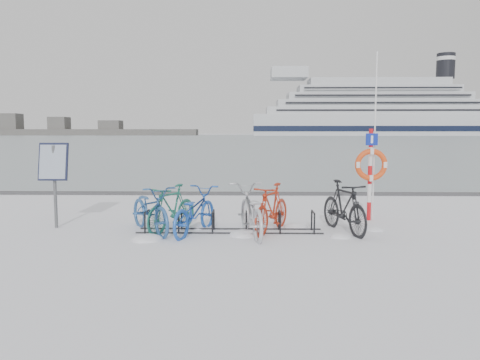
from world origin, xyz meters
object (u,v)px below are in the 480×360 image
at_px(info_board, 54,167).
at_px(lifebuoy_station, 371,165).
at_px(bike_rack, 230,224).
at_px(cruise_ferry, 375,114).

xyz_separation_m(info_board, lifebuoy_station, (7.30, 1.03, -0.02)).
distance_m(bike_rack, info_board, 4.13).
bearing_deg(cruise_ferry, bike_rack, -105.44).
relative_size(bike_rack, cruise_ferry, 0.03).
xyz_separation_m(bike_rack, lifebuoy_station, (3.36, 1.35, 1.18)).
bearing_deg(lifebuoy_station, cruise_ferry, 75.25).
distance_m(info_board, cruise_ferry, 241.01).
bearing_deg(info_board, cruise_ferry, 72.44).
height_order(info_board, lifebuoy_station, lifebuoy_station).
xyz_separation_m(info_board, cruise_ferry, (67.86, 231.06, 9.82)).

